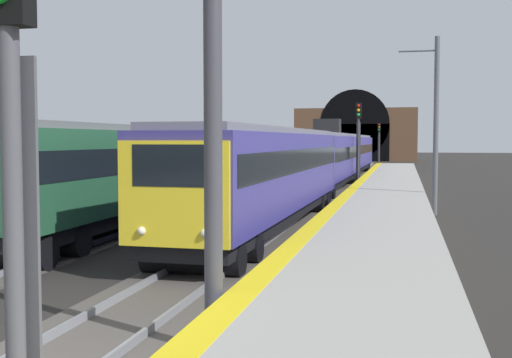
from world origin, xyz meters
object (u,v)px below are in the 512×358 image
Objects in this scene: train_main_approaching at (327,158)px; train_adjacent_platform at (251,157)px; railway_signal_near at (12,156)px; railway_signal_far at (379,140)px; railway_signal_mid at (358,137)px; catenary_mast_near at (435,124)px.

train_main_approaching is 5.18m from train_adjacent_platform.
railway_signal_near reaches higher than train_main_approaching.
railway_signal_far is (75.58, -0.00, 0.05)m from railway_signal_near.
train_adjacent_platform is 39.06m from railway_signal_far.
railway_signal_far is at bearing -180.00° from railway_signal_mid.
train_adjacent_platform is at bearing -96.08° from train_main_approaching.
railway_signal_mid reaches higher than train_adjacent_platform.
train_main_approaching is 3.54m from railway_signal_mid.
catenary_mast_near is (-12.76, -11.25, 1.79)m from train_adjacent_platform.
catenary_mast_near reaches higher than train_main_approaching.
railway_signal_far is (39.06, -1.79, 1.11)m from train_main_approaching.
railway_signal_near is at bearing 169.94° from catenary_mast_near.
catenary_mast_near reaches higher than train_adjacent_platform.
train_main_approaching is at bearing -2.62° from railway_signal_far.
railway_signal_near is (-36.53, -1.79, 1.06)m from train_main_approaching.
railway_signal_mid reaches higher than railway_signal_near.
railway_signal_near is (-37.16, -6.92, 1.00)m from train_adjacent_platform.
railway_signal_near is at bearing 3.76° from train_main_approaching.
railway_signal_far is 0.69× the size of catenary_mast_near.
catenary_mast_near is (-14.87, -4.33, 0.49)m from railway_signal_mid.
railway_signal_mid is (2.11, -6.92, 1.30)m from train_adjacent_platform.
catenary_mast_near is at bearing 169.94° from railway_signal_near.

